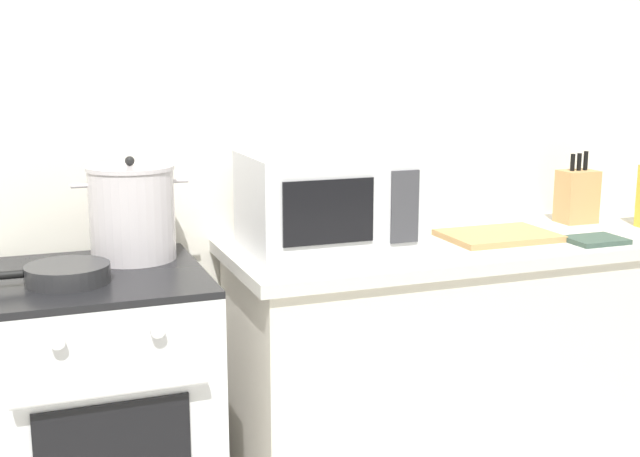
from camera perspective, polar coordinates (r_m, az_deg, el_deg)
back_wall at (r=2.82m, az=-3.05°, el=6.39°), size 4.40×0.10×2.50m
lower_cabinet_right at (r=2.94m, az=10.65°, el=-9.86°), size 1.64×0.56×0.88m
countertop_right at (r=2.81m, az=11.00°, el=-1.08°), size 1.70×0.60×0.04m
stove at (r=2.54m, az=-14.70°, el=-13.09°), size 0.60×0.64×0.92m
stock_pot at (r=2.51m, az=-12.79°, el=1.07°), size 0.34×0.26×0.31m
frying_pan at (r=2.31m, az=-17.15°, el=-2.99°), size 0.42×0.22×0.05m
microwave at (r=2.59m, az=0.40°, el=1.92°), size 0.50×0.37×0.30m
cutting_board at (r=2.81m, az=12.16°, el=-0.48°), size 0.36×0.26×0.02m
knife_block at (r=3.14m, az=17.25°, el=2.16°), size 0.13×0.10×0.26m
oven_mitt at (r=2.84m, az=18.41°, el=-0.75°), size 0.18×0.14×0.02m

